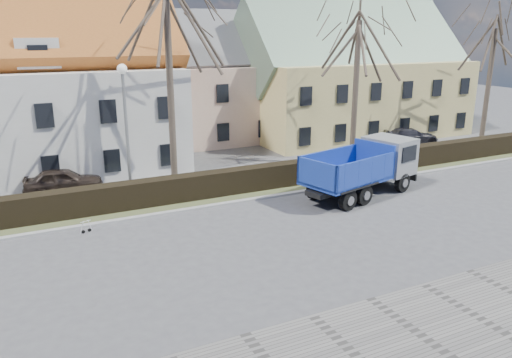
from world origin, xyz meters
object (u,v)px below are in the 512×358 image
cart_frame (82,227)px  parked_car_b (410,136)px  streetlight (127,135)px  parked_car_a (63,181)px  dump_truck (358,170)px

cart_frame → parked_car_b: parked_car_b is taller
streetlight → parked_car_a: (-2.89, 3.18, -2.80)m
cart_frame → parked_car_b: size_ratio=0.15×
cart_frame → parked_car_b: (25.13, 7.48, 0.33)m
streetlight → parked_car_b: (22.31, 4.33, -2.85)m
streetlight → cart_frame: (-2.83, -3.15, -3.18)m
parked_car_b → parked_car_a: bearing=107.3°
parked_car_b → cart_frame: bearing=121.3°
dump_truck → parked_car_a: (-13.77, 7.34, -0.76)m
streetlight → parked_car_a: bearing=132.2°
streetlight → parked_car_b: size_ratio=1.61×
dump_truck → parked_car_b: 14.26m
parked_car_a → cart_frame: bearing=-170.6°
streetlight → parked_car_a: 5.13m
cart_frame → streetlight: bearing=48.1°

